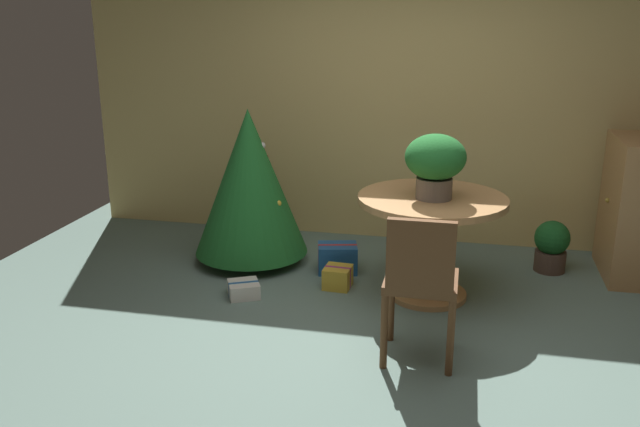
{
  "coord_description": "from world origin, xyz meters",
  "views": [
    {
      "loc": [
        0.51,
        -3.8,
        2.05
      ],
      "look_at": [
        -0.43,
        0.45,
        0.72
      ],
      "focal_mm": 37.63,
      "sensor_mm": 36.0,
      "label": 1
    }
  ],
  "objects_px": {
    "wooden_chair_near": "(421,279)",
    "round_dining_table": "(431,230)",
    "flower_vase": "(435,161)",
    "holiday_tree": "(250,182)",
    "gift_box_gold": "(338,277)",
    "gift_box_cream": "(244,289)",
    "potted_plant": "(551,245)",
    "gift_box_blue": "(337,258)",
    "wooden_cabinet": "(639,209)"
  },
  "relations": [
    {
      "from": "gift_box_gold",
      "to": "gift_box_blue",
      "type": "distance_m",
      "value": 0.33
    },
    {
      "from": "potted_plant",
      "to": "wooden_cabinet",
      "type": "bearing_deg",
      "value": 3.96
    },
    {
      "from": "gift_box_cream",
      "to": "potted_plant",
      "type": "bearing_deg",
      "value": 24.29
    },
    {
      "from": "wooden_chair_near",
      "to": "gift_box_blue",
      "type": "height_order",
      "value": "wooden_chair_near"
    },
    {
      "from": "holiday_tree",
      "to": "gift_box_blue",
      "type": "height_order",
      "value": "holiday_tree"
    },
    {
      "from": "round_dining_table",
      "to": "flower_vase",
      "type": "xyz_separation_m",
      "value": [
        0.01,
        -0.05,
        0.52
      ]
    },
    {
      "from": "round_dining_table",
      "to": "holiday_tree",
      "type": "xyz_separation_m",
      "value": [
        -1.51,
        0.43,
        0.17
      ]
    },
    {
      "from": "round_dining_table",
      "to": "potted_plant",
      "type": "bearing_deg",
      "value": 37.94
    },
    {
      "from": "holiday_tree",
      "to": "gift_box_gold",
      "type": "bearing_deg",
      "value": -26.22
    },
    {
      "from": "wooden_chair_near",
      "to": "round_dining_table",
      "type": "bearing_deg",
      "value": 90.0
    },
    {
      "from": "gift_box_gold",
      "to": "round_dining_table",
      "type": "bearing_deg",
      "value": -1.8
    },
    {
      "from": "round_dining_table",
      "to": "holiday_tree",
      "type": "relative_size",
      "value": 0.83
    },
    {
      "from": "gift_box_blue",
      "to": "gift_box_gold",
      "type": "bearing_deg",
      "value": -78.68
    },
    {
      "from": "gift_box_gold",
      "to": "potted_plant",
      "type": "xyz_separation_m",
      "value": [
        1.62,
        0.71,
        0.14
      ]
    },
    {
      "from": "flower_vase",
      "to": "holiday_tree",
      "type": "relative_size",
      "value": 0.35
    },
    {
      "from": "holiday_tree",
      "to": "wooden_cabinet",
      "type": "bearing_deg",
      "value": 6.47
    },
    {
      "from": "wooden_chair_near",
      "to": "potted_plant",
      "type": "distance_m",
      "value": 1.99
    },
    {
      "from": "flower_vase",
      "to": "wooden_cabinet",
      "type": "xyz_separation_m",
      "value": [
        1.55,
        0.82,
        -0.48
      ]
    },
    {
      "from": "round_dining_table",
      "to": "gift_box_blue",
      "type": "relative_size",
      "value": 3.0
    },
    {
      "from": "flower_vase",
      "to": "holiday_tree",
      "type": "xyz_separation_m",
      "value": [
        -1.52,
        0.47,
        -0.35
      ]
    },
    {
      "from": "gift_box_cream",
      "to": "wooden_cabinet",
      "type": "xyz_separation_m",
      "value": [
        2.9,
        1.07,
        0.5
      ]
    },
    {
      "from": "wooden_chair_near",
      "to": "potted_plant",
      "type": "xyz_separation_m",
      "value": [
        0.94,
        1.73,
        -0.32
      ]
    },
    {
      "from": "wooden_chair_near",
      "to": "gift_box_cream",
      "type": "relative_size",
      "value": 3.15
    },
    {
      "from": "gift_box_gold",
      "to": "gift_box_cream",
      "type": "height_order",
      "value": "gift_box_gold"
    },
    {
      "from": "flower_vase",
      "to": "wooden_chair_near",
      "type": "distance_m",
      "value": 1.07
    },
    {
      "from": "gift_box_gold",
      "to": "gift_box_blue",
      "type": "height_order",
      "value": "gift_box_blue"
    },
    {
      "from": "wooden_cabinet",
      "to": "gift_box_cream",
      "type": "bearing_deg",
      "value": -159.74
    },
    {
      "from": "wooden_cabinet",
      "to": "flower_vase",
      "type": "bearing_deg",
      "value": -152.12
    },
    {
      "from": "wooden_chair_near",
      "to": "gift_box_cream",
      "type": "bearing_deg",
      "value": 152.38
    },
    {
      "from": "round_dining_table",
      "to": "wooden_cabinet",
      "type": "relative_size",
      "value": 0.96
    },
    {
      "from": "holiday_tree",
      "to": "gift_box_blue",
      "type": "relative_size",
      "value": 3.63
    },
    {
      "from": "round_dining_table",
      "to": "gift_box_gold",
      "type": "distance_m",
      "value": 0.82
    },
    {
      "from": "flower_vase",
      "to": "potted_plant",
      "type": "height_order",
      "value": "flower_vase"
    },
    {
      "from": "round_dining_table",
      "to": "gift_box_gold",
      "type": "relative_size",
      "value": 4.85
    },
    {
      "from": "holiday_tree",
      "to": "potted_plant",
      "type": "xyz_separation_m",
      "value": [
        2.44,
        0.3,
        -0.47
      ]
    },
    {
      "from": "gift_box_blue",
      "to": "potted_plant",
      "type": "xyz_separation_m",
      "value": [
        1.69,
        0.39,
        0.1
      ]
    },
    {
      "from": "flower_vase",
      "to": "gift_box_gold",
      "type": "xyz_separation_m",
      "value": [
        -0.7,
        0.07,
        -0.96
      ]
    },
    {
      "from": "round_dining_table",
      "to": "gift_box_blue",
      "type": "bearing_deg",
      "value": 155.66
    },
    {
      "from": "wooden_chair_near",
      "to": "wooden_cabinet",
      "type": "xyz_separation_m",
      "value": [
        1.56,
        1.77,
        0.01
      ]
    },
    {
      "from": "flower_vase",
      "to": "gift_box_blue",
      "type": "bearing_deg",
      "value": 152.99
    },
    {
      "from": "gift_box_blue",
      "to": "potted_plant",
      "type": "relative_size",
      "value": 0.84
    },
    {
      "from": "holiday_tree",
      "to": "potted_plant",
      "type": "bearing_deg",
      "value": 7.11
    },
    {
      "from": "wooden_cabinet",
      "to": "potted_plant",
      "type": "distance_m",
      "value": 0.71
    },
    {
      "from": "gift_box_gold",
      "to": "flower_vase",
      "type": "bearing_deg",
      "value": -5.65
    },
    {
      "from": "wooden_cabinet",
      "to": "wooden_chair_near",
      "type": "bearing_deg",
      "value": -131.38
    },
    {
      "from": "flower_vase",
      "to": "gift_box_gold",
      "type": "relative_size",
      "value": 2.07
    },
    {
      "from": "wooden_chair_near",
      "to": "gift_box_cream",
      "type": "xyz_separation_m",
      "value": [
        -1.34,
        0.7,
        -0.49
      ]
    },
    {
      "from": "holiday_tree",
      "to": "gift_box_cream",
      "type": "bearing_deg",
      "value": -76.72
    },
    {
      "from": "gift_box_gold",
      "to": "gift_box_cream",
      "type": "relative_size",
      "value": 0.74
    },
    {
      "from": "wooden_chair_near",
      "to": "potted_plant",
      "type": "bearing_deg",
      "value": 61.52
    }
  ]
}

